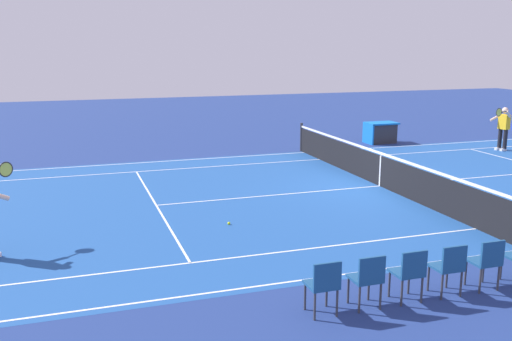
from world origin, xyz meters
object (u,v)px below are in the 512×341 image
tennis_player_far (503,126)px  equipment_cart_tarped (380,132)px  spectator_chair_6 (324,283)px  spectator_chair_5 (368,277)px  tennis_net (381,169)px  tennis_ball (229,223)px  spectator_chair_4 (409,271)px  spectator_chair_3 (449,265)px  spectator_chair_2 (487,260)px

tennis_player_far → equipment_cart_tarped: tennis_player_far is taller
spectator_chair_6 → spectator_chair_5: bearing=180.0°
tennis_net → spectator_chair_6: bearing=53.9°
equipment_cart_tarped → tennis_ball: bearing=44.0°
tennis_net → spectator_chair_4: 7.65m
tennis_ball → equipment_cart_tarped: (-8.91, -8.61, 0.40)m
spectator_chair_3 → spectator_chair_6: (2.20, 0.00, 0.00)m
tennis_player_far → tennis_ball: tennis_player_far is taller
spectator_chair_4 → spectator_chair_5: bearing=0.0°
spectator_chair_6 → equipment_cart_tarped: 15.95m
tennis_ball → equipment_cart_tarped: equipment_cart_tarped is taller
tennis_ball → spectator_chair_6: size_ratio=0.08×
tennis_net → spectator_chair_2: size_ratio=13.30×
spectator_chair_4 → spectator_chair_3: bearing=180.0°
tennis_player_far → spectator_chair_5: size_ratio=1.93×
equipment_cart_tarped → spectator_chair_5: bearing=58.9°
tennis_net → spectator_chair_4: (3.49, 6.81, 0.03)m
spectator_chair_3 → spectator_chair_5: bearing=0.0°
spectator_chair_2 → spectator_chair_4: 1.46m
spectator_chair_6 → spectator_chair_3: bearing=180.0°
tennis_player_far → spectator_chair_6: bearing=40.0°
tennis_ball → spectator_chair_2: 5.63m
spectator_chair_2 → spectator_chair_6: same height
spectator_chair_2 → spectator_chair_3: same height
tennis_net → spectator_chair_6: 8.42m
spectator_chair_5 → spectator_chair_2: bearing=180.0°
spectator_chair_4 → spectator_chair_6: same height
spectator_chair_2 → spectator_chair_5: size_ratio=1.00×
tennis_net → tennis_ball: tennis_net is taller
tennis_player_far → spectator_chair_6: tennis_player_far is taller
tennis_net → spectator_chair_5: (4.23, 6.81, 0.03)m
spectator_chair_2 → equipment_cart_tarped: spectator_chair_2 is taller
spectator_chair_2 → equipment_cart_tarped: 14.54m
tennis_player_far → spectator_chair_4: (10.84, 10.33, -0.41)m
tennis_player_far → tennis_net: bearing=25.6°
tennis_ball → spectator_chair_6: bearing=91.6°
spectator_chair_6 → tennis_ball: bearing=-88.4°
spectator_chair_2 → equipment_cart_tarped: (-5.85, -13.31, -0.08)m
tennis_ball → spectator_chair_5: spectator_chair_5 is taller
spectator_chair_4 → spectator_chair_6: 1.46m
tennis_player_far → spectator_chair_6: size_ratio=1.93×
spectator_chair_4 → equipment_cart_tarped: size_ratio=0.70×
spectator_chair_5 → spectator_chair_6: same height
spectator_chair_4 → spectator_chair_5: (0.73, 0.00, 0.00)m
tennis_player_far → equipment_cart_tarped: (3.53, -2.98, -0.49)m
tennis_ball → equipment_cart_tarped: size_ratio=0.05×
tennis_net → spectator_chair_3: size_ratio=13.30×
spectator_chair_2 → spectator_chair_5: same height
tennis_ball → spectator_chair_5: (-0.86, 4.70, 0.49)m
tennis_ball → spectator_chair_4: bearing=108.8°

